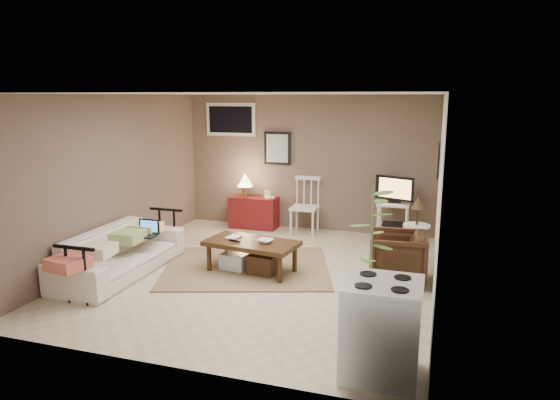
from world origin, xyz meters
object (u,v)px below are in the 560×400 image
(armchair, at_px, (398,255))
(stove, at_px, (381,329))
(side_table, at_px, (417,224))
(sofa, at_px, (120,245))
(potted_plant, at_px, (372,245))
(red_console, at_px, (253,209))
(coffee_table, at_px, (251,254))
(tv_stand, at_px, (393,207))
(spindle_chair, at_px, (305,208))

(armchair, relative_size, stove, 0.84)
(side_table, bearing_deg, stove, -92.87)
(sofa, xyz_separation_m, potted_plant, (3.38, -0.19, 0.37))
(red_console, height_order, side_table, red_console)
(coffee_table, xyz_separation_m, stove, (1.97, -2.07, 0.16))
(red_console, relative_size, potted_plant, 0.69)
(coffee_table, xyz_separation_m, potted_plant, (1.71, -0.78, 0.51))
(potted_plant, bearing_deg, armchair, 78.32)
(tv_stand, xyz_separation_m, stove, (0.27, -4.17, -0.15))
(red_console, xyz_separation_m, stove, (2.79, -4.30, 0.08))
(spindle_chair, xyz_separation_m, stove, (1.77, -4.18, -0.04))
(spindle_chair, bearing_deg, sofa, -124.66)
(red_console, bearing_deg, sofa, -106.81)
(red_console, bearing_deg, side_table, -23.49)
(red_console, relative_size, stove, 1.17)
(potted_plant, bearing_deg, sofa, 176.74)
(side_table, distance_m, potted_plant, 1.79)
(red_console, relative_size, spindle_chair, 1.00)
(tv_stand, bearing_deg, potted_plant, -89.82)
(armchair, height_order, potted_plant, potted_plant)
(potted_plant, bearing_deg, red_console, 129.98)
(spindle_chair, relative_size, stove, 1.16)
(coffee_table, bearing_deg, armchair, 7.69)
(sofa, height_order, armchair, sofa)
(coffee_table, distance_m, potted_plant, 1.95)
(coffee_table, distance_m, stove, 2.87)
(spindle_chair, distance_m, stove, 4.54)
(stove, bearing_deg, armchair, 91.11)
(sofa, distance_m, armchair, 3.69)
(sofa, distance_m, red_console, 2.95)
(coffee_table, relative_size, potted_plant, 0.90)
(tv_stand, relative_size, side_table, 1.10)
(red_console, relative_size, side_table, 1.00)
(side_table, bearing_deg, red_console, 156.51)
(side_table, height_order, potted_plant, potted_plant)
(tv_stand, xyz_separation_m, armchair, (0.22, -1.84, -0.22))
(armchair, bearing_deg, potted_plant, -16.23)
(tv_stand, relative_size, potted_plant, 0.75)
(potted_plant, bearing_deg, spindle_chair, 117.64)
(coffee_table, bearing_deg, sofa, -160.62)
(potted_plant, relative_size, stove, 1.70)
(coffee_table, distance_m, sofa, 1.77)
(sofa, bearing_deg, red_console, -16.81)
(armchair, xyz_separation_m, potted_plant, (-0.21, -1.04, 0.42))
(sofa, bearing_deg, armchair, -76.75)
(red_console, relative_size, tv_stand, 0.91)
(tv_stand, xyz_separation_m, side_table, (0.42, -1.15, 0.04))
(tv_stand, bearing_deg, coffee_table, -129.01)
(spindle_chair, relative_size, potted_plant, 0.68)
(spindle_chair, height_order, stove, spindle_chair)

